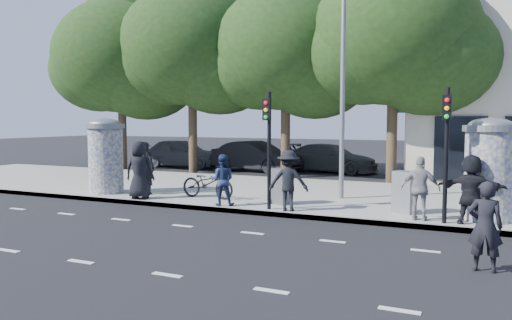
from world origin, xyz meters
The scene contains 27 objects.
ground centered at (0.00, 0.00, 0.00)m, with size 120.00×120.00×0.00m, color black.
sidewalk centered at (0.00, 7.50, 0.07)m, with size 40.00×8.00×0.15m, color gray.
curb centered at (0.00, 3.55, 0.07)m, with size 40.00×0.10×0.16m, color slate.
lane_dash_near centered at (0.00, -2.20, 0.00)m, with size 32.00×0.12×0.01m, color silver.
lane_dash_far centered at (0.00, 1.40, 0.00)m, with size 32.00×0.12×0.01m, color silver.
ad_column_left centered at (-7.20, 4.50, 1.54)m, with size 1.36×1.36×2.65m.
ad_column_right centered at (5.20, 4.70, 1.54)m, with size 1.36×1.36×2.65m.
traffic_pole_near centered at (-0.60, 3.79, 2.23)m, with size 0.22×0.31×3.40m.
traffic_pole_far centered at (4.20, 3.79, 2.23)m, with size 0.22×0.31×3.40m.
street_lamp centered at (0.80, 6.63, 4.79)m, with size 0.25×0.93×8.00m.
tree_far_left centered at (-13.00, 12.50, 6.19)m, with size 7.20×7.20×9.26m.
tree_mid_left centered at (-8.50, 12.50, 6.50)m, with size 7.20×7.20×9.57m.
tree_near_left centered at (-3.50, 12.70, 6.06)m, with size 6.80×6.80×8.97m.
tree_center centered at (1.50, 12.30, 6.31)m, with size 7.00×7.00×9.30m.
ped_a centered at (-5.23, 3.85, 1.11)m, with size 0.94×0.61×1.92m, color black.
ped_b centered at (-5.68, 4.75, 1.07)m, with size 0.67×0.44×1.85m, color black.
ped_c centered at (-2.15, 3.85, 0.93)m, with size 0.76×0.59×1.56m, color navy.
ped_d centered at (0.00, 3.85, 1.02)m, with size 1.12×0.64×1.74m, color black.
ped_e centered at (3.60, 3.95, 0.98)m, with size 0.98×0.56×1.67m, color gray.
ped_f centered at (4.80, 3.97, 1.03)m, with size 1.63×0.58×1.75m, color black.
man_road centered at (5.11, 0.38, 0.83)m, with size 0.60×0.40×1.66m, color black.
bicycle centered at (-3.24, 4.86, 0.66)m, with size 1.96×0.68×1.03m, color black.
cabinet_left centered at (-0.63, 4.80, 0.70)m, with size 0.53×0.38×1.10m, color slate.
cabinet_right centered at (3.08, 4.81, 0.74)m, with size 0.56×0.41×1.18m, color gray.
car_left centered at (-10.89, 15.15, 0.83)m, with size 4.90×1.97×1.67m, color #52545A.
car_mid centered at (-6.00, 14.77, 0.81)m, with size 4.89×1.71×1.61m, color black.
car_right centered at (-2.30, 16.11, 0.74)m, with size 5.09×2.07×1.48m, color #484A4E.
Camera 1 is at (5.00, -9.42, 2.74)m, focal length 35.00 mm.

